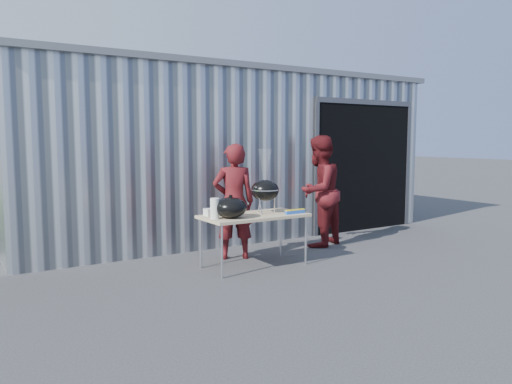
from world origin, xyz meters
TOP-DOWN VIEW (x-y plane):
  - ground at (0.00, 0.00)m, footprint 80.00×80.00m
  - building at (0.92, 4.59)m, footprint 8.20×6.20m
  - folding_table at (-0.13, 0.38)m, footprint 1.50×0.75m
  - kettle_grill at (0.08, 0.42)m, footprint 0.41×0.41m
  - grill_lid at (-0.57, 0.28)m, footprint 0.44×0.44m
  - paper_towels at (-0.79, 0.33)m, footprint 0.12×0.12m
  - white_tub at (-0.68, 0.61)m, footprint 0.20×0.15m
  - foil_box at (0.40, 0.13)m, footprint 0.32×0.05m
  - person_cook at (-0.14, 0.94)m, footprint 0.75×0.63m
  - person_bystander at (1.54, 0.97)m, footprint 1.11×0.99m

SIDE VIEW (x-z plane):
  - ground at x=0.00m, z-range 0.00..0.00m
  - folding_table at x=-0.13m, z-range 0.33..1.08m
  - foil_box at x=0.40m, z-range 0.75..0.81m
  - white_tub at x=-0.68m, z-range 0.75..0.85m
  - person_cook at x=-0.14m, z-range 0.00..1.75m
  - paper_towels at x=-0.79m, z-range 0.75..1.03m
  - grill_lid at x=-0.57m, z-range 0.74..1.05m
  - person_bystander at x=1.54m, z-range 0.00..1.88m
  - kettle_grill at x=0.08m, z-range 0.71..1.64m
  - building at x=0.92m, z-range -0.01..3.09m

